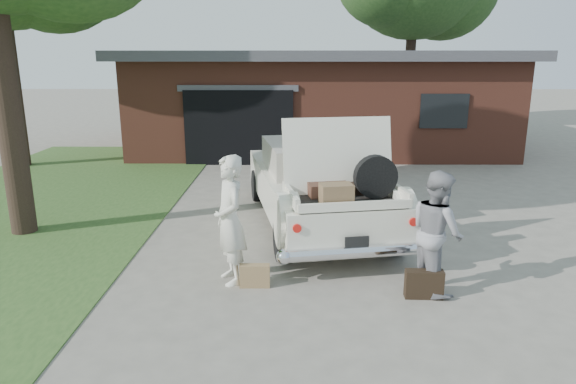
{
  "coord_description": "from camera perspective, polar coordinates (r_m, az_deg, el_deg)",
  "views": [
    {
      "loc": [
        0.05,
        -7.1,
        3.14
      ],
      "look_at": [
        0.0,
        0.6,
        1.1
      ],
      "focal_mm": 32.0,
      "sensor_mm": 36.0,
      "label": 1
    }
  ],
  "objects": [
    {
      "name": "ground",
      "position": [
        7.76,
        -0.03,
        -9.02
      ],
      "size": [
        90.0,
        90.0,
        0.0
      ],
      "primitive_type": "plane",
      "color": "gray",
      "rests_on": "ground"
    },
    {
      "name": "grass_strip",
      "position": [
        11.94,
        -27.36,
        -2.06
      ],
      "size": [
        6.0,
        16.0,
        0.02
      ],
      "primitive_type": "cube",
      "color": "#2D4C1E",
      "rests_on": "ground"
    },
    {
      "name": "house",
      "position": [
        18.65,
        3.3,
        10.29
      ],
      "size": [
        12.8,
        7.8,
        3.3
      ],
      "color": "brown",
      "rests_on": "ground"
    },
    {
      "name": "sedan",
      "position": [
        9.79,
        3.15,
        0.92
      ],
      "size": [
        2.98,
        5.66,
        2.21
      ],
      "rotation": [
        0.0,
        0.0,
        0.18
      ],
      "color": "silver",
      "rests_on": "ground"
    },
    {
      "name": "woman_left",
      "position": [
        7.22,
        -6.48,
        -3.14
      ],
      "size": [
        0.66,
        0.79,
        1.84
      ],
      "primitive_type": "imported",
      "rotation": [
        0.0,
        0.0,
        -1.18
      ],
      "color": "beige",
      "rests_on": "ground"
    },
    {
      "name": "woman_right",
      "position": [
        7.24,
        16.21,
        -4.25
      ],
      "size": [
        0.83,
        0.96,
        1.69
      ],
      "primitive_type": "imported",
      "rotation": [
        0.0,
        0.0,
        1.83
      ],
      "color": "gray",
      "rests_on": "ground"
    },
    {
      "name": "suitcase_left",
      "position": [
        7.29,
        -3.72,
        -9.27
      ],
      "size": [
        0.43,
        0.14,
        0.33
      ],
      "primitive_type": "cube",
      "rotation": [
        0.0,
        0.0,
        0.02
      ],
      "color": "#97774D",
      "rests_on": "ground"
    },
    {
      "name": "suitcase_right",
      "position": [
        7.19,
        14.87,
        -9.86
      ],
      "size": [
        0.51,
        0.18,
        0.39
      ],
      "primitive_type": "cube",
      "rotation": [
        0.0,
        0.0,
        -0.04
      ],
      "color": "black",
      "rests_on": "ground"
    }
  ]
}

